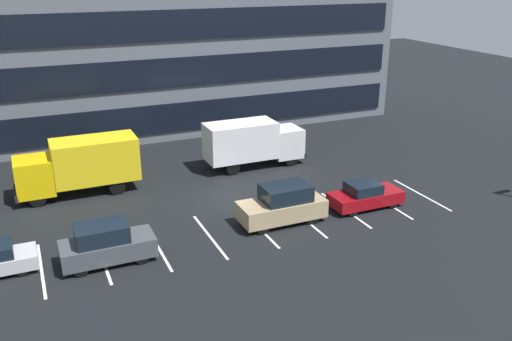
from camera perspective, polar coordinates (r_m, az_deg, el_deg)
name	(u,v)px	position (r m, az deg, el deg)	size (l,w,h in m)	color
ground_plane	(230,199)	(33.88, -2.73, -2.93)	(120.00, 120.00, 0.00)	black
office_building	(149,0)	(48.36, -11.05, 17.01)	(41.89, 10.23, 21.60)	slate
lot_markings	(258,227)	(30.31, 0.21, -5.85)	(22.54, 5.40, 0.01)	silver
box_truck_yellow_all	(80,164)	(35.64, -17.80, 0.63)	(7.45, 2.47, 3.45)	yellow
box_truck_white	(252,142)	(38.62, -0.38, 3.03)	(7.12, 2.36, 3.30)	white
sedan_maroon	(365,196)	(33.04, 11.24, -2.56)	(4.36, 1.83, 1.56)	maroon
suv_tan	(283,205)	(30.48, 2.79, -3.55)	(4.81, 2.04, 2.18)	tan
suv_charcoal	(106,244)	(27.44, -15.27, -7.38)	(4.43, 1.88, 2.00)	#474C51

